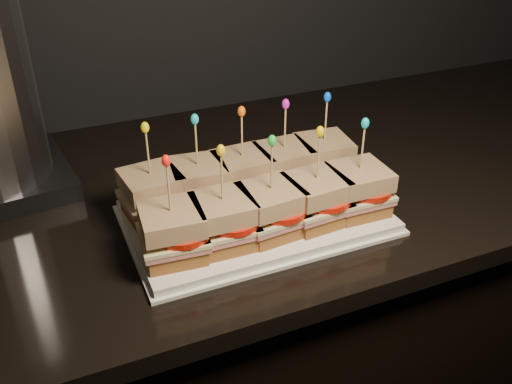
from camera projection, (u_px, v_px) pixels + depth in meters
name	position (u px, v px, depth m)	size (l,w,h in m)	color
cabinet	(274.00, 347.00, 1.27)	(2.22, 0.65, 0.84)	black
granite_slab	(277.00, 179.00, 1.05)	(2.26, 0.69, 0.03)	black
platter	(256.00, 217.00, 0.90)	(0.39, 0.24, 0.02)	white
platter_rim	(256.00, 220.00, 0.90)	(0.40, 0.25, 0.01)	white
sandwich_0_bread_bot	(154.00, 209.00, 0.88)	(0.08, 0.08, 0.02)	#603510
sandwich_0_ham	(153.00, 200.00, 0.87)	(0.09, 0.09, 0.01)	#C8675A
sandwich_0_cheese	(153.00, 197.00, 0.87)	(0.09, 0.09, 0.01)	beige
sandwich_0_tomato	(161.00, 193.00, 0.86)	(0.08, 0.08, 0.01)	red
sandwich_0_bread_top	(151.00, 182.00, 0.85)	(0.08, 0.08, 0.03)	brown
sandwich_0_pick	(148.00, 156.00, 0.83)	(0.00, 0.00, 0.09)	tan
sandwich_0_frill	(145.00, 127.00, 0.81)	(0.01, 0.01, 0.02)	yellow
sandwich_1_bread_bot	(200.00, 199.00, 0.90)	(0.08, 0.08, 0.02)	#603510
sandwich_1_ham	(199.00, 191.00, 0.90)	(0.09, 0.09, 0.01)	#C8675A
sandwich_1_cheese	(199.00, 187.00, 0.89)	(0.09, 0.09, 0.01)	beige
sandwich_1_tomato	(207.00, 183.00, 0.89)	(0.08, 0.08, 0.01)	red
sandwich_1_bread_top	(198.00, 172.00, 0.88)	(0.08, 0.08, 0.03)	brown
sandwich_1_pick	(196.00, 147.00, 0.86)	(0.00, 0.00, 0.09)	tan
sandwich_1_frill	(195.00, 119.00, 0.83)	(0.01, 0.01, 0.02)	#13B8B7
sandwich_2_bread_bot	(243.00, 190.00, 0.93)	(0.08, 0.08, 0.02)	#603510
sandwich_2_ham	(243.00, 181.00, 0.92)	(0.09, 0.09, 0.01)	#C8675A
sandwich_2_cheese	(242.00, 178.00, 0.92)	(0.09, 0.09, 0.01)	beige
sandwich_2_tomato	(251.00, 174.00, 0.91)	(0.08, 0.08, 0.01)	red
sandwich_2_bread_top	(242.00, 163.00, 0.90)	(0.08, 0.08, 0.03)	brown
sandwich_2_pick	(242.00, 138.00, 0.88)	(0.00, 0.00, 0.09)	tan
sandwich_2_frill	(242.00, 111.00, 0.86)	(0.01, 0.01, 0.02)	#F35C0C
sandwich_3_bread_bot	(284.00, 181.00, 0.95)	(0.08, 0.08, 0.02)	#603510
sandwich_3_ham	(284.00, 173.00, 0.95)	(0.09, 0.09, 0.01)	#C8675A
sandwich_3_cheese	(284.00, 169.00, 0.94)	(0.09, 0.09, 0.01)	beige
sandwich_3_tomato	(292.00, 165.00, 0.94)	(0.08, 0.08, 0.01)	red
sandwich_3_bread_top	(284.00, 155.00, 0.93)	(0.08, 0.08, 0.03)	brown
sandwich_3_pick	(285.00, 130.00, 0.91)	(0.00, 0.00, 0.09)	tan
sandwich_3_frill	(286.00, 104.00, 0.88)	(0.01, 0.01, 0.02)	#C619B7
sandwich_4_bread_bot	(322.00, 172.00, 0.98)	(0.08, 0.08, 0.02)	#603510
sandwich_4_ham	(323.00, 164.00, 0.97)	(0.09, 0.09, 0.01)	#C8675A
sandwich_4_cheese	(323.00, 161.00, 0.97)	(0.09, 0.09, 0.01)	beige
sandwich_4_tomato	(331.00, 157.00, 0.96)	(0.08, 0.08, 0.01)	red
sandwich_4_bread_top	(324.00, 147.00, 0.95)	(0.08, 0.08, 0.03)	brown
sandwich_4_pick	(326.00, 123.00, 0.93)	(0.00, 0.00, 0.09)	tan
sandwich_4_frill	(327.00, 97.00, 0.91)	(0.01, 0.01, 0.02)	blue
sandwich_5_bread_bot	(174.00, 248.00, 0.79)	(0.08, 0.08, 0.02)	#603510
sandwich_5_ham	(173.00, 239.00, 0.78)	(0.09, 0.09, 0.01)	#C8675A
sandwich_5_cheese	(173.00, 235.00, 0.78)	(0.09, 0.09, 0.01)	beige
sandwich_5_tomato	(182.00, 231.00, 0.78)	(0.08, 0.08, 0.01)	red
sandwich_5_bread_top	(171.00, 219.00, 0.77)	(0.08, 0.08, 0.03)	brown
sandwich_5_pick	(169.00, 191.00, 0.74)	(0.00, 0.00, 0.09)	tan
sandwich_5_frill	(166.00, 161.00, 0.72)	(0.01, 0.01, 0.02)	red
sandwich_6_bread_bot	(224.00, 236.00, 0.82)	(0.08, 0.08, 0.02)	#603510
sandwich_6_ham	(224.00, 227.00, 0.81)	(0.09, 0.09, 0.01)	#C8675A
sandwich_6_cheese	(223.00, 223.00, 0.81)	(0.09, 0.09, 0.01)	beige
sandwich_6_tomato	(233.00, 219.00, 0.80)	(0.08, 0.08, 0.01)	red
sandwich_6_bread_top	(223.00, 208.00, 0.79)	(0.08, 0.08, 0.03)	brown
sandwich_6_pick	(222.00, 180.00, 0.77)	(0.00, 0.00, 0.09)	tan
sandwich_6_frill	(221.00, 150.00, 0.75)	(0.01, 0.01, 0.02)	yellow
sandwich_7_bread_bot	(271.00, 225.00, 0.84)	(0.08, 0.08, 0.02)	#603510
sandwich_7_ham	(271.00, 216.00, 0.83)	(0.09, 0.09, 0.01)	#C8675A
sandwich_7_cheese	(271.00, 212.00, 0.83)	(0.09, 0.09, 0.01)	beige
sandwich_7_tomato	(280.00, 208.00, 0.83)	(0.08, 0.08, 0.01)	red
sandwich_7_bread_top	(271.00, 197.00, 0.82)	(0.08, 0.08, 0.03)	brown
sandwich_7_pick	(272.00, 170.00, 0.79)	(0.00, 0.00, 0.09)	tan
sandwich_7_frill	(272.00, 141.00, 0.77)	(0.01, 0.01, 0.02)	green
sandwich_8_bread_bot	(315.00, 214.00, 0.87)	(0.08, 0.08, 0.02)	#603510
sandwich_8_ham	(315.00, 205.00, 0.86)	(0.09, 0.09, 0.01)	#C8675A
sandwich_8_cheese	(316.00, 201.00, 0.86)	(0.09, 0.09, 0.01)	beige
sandwich_8_tomato	(325.00, 197.00, 0.85)	(0.08, 0.08, 0.01)	red
sandwich_8_bread_top	(317.00, 186.00, 0.84)	(0.08, 0.08, 0.03)	brown
sandwich_8_pick	(318.00, 160.00, 0.82)	(0.00, 0.00, 0.09)	tan
sandwich_8_frill	(320.00, 132.00, 0.80)	(0.01, 0.01, 0.02)	#E7B706
sandwich_9_bread_bot	(357.00, 204.00, 0.89)	(0.08, 0.08, 0.02)	#603510
sandwich_9_ham	(357.00, 195.00, 0.88)	(0.09, 0.09, 0.01)	#C8675A
sandwich_9_cheese	(358.00, 191.00, 0.88)	(0.09, 0.09, 0.01)	beige
sandwich_9_tomato	(367.00, 188.00, 0.88)	(0.08, 0.08, 0.01)	red
sandwich_9_bread_top	(359.00, 177.00, 0.87)	(0.08, 0.08, 0.03)	brown
sandwich_9_pick	(362.00, 151.00, 0.84)	(0.00, 0.00, 0.09)	tan
sandwich_9_frill	(365.00, 123.00, 0.82)	(0.01, 0.01, 0.02)	#12A5C1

